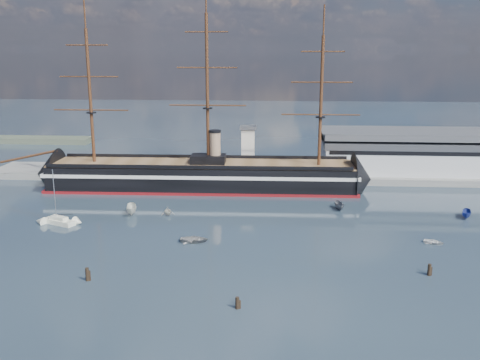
{
  "coord_description": "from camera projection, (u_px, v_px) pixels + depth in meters",
  "views": [
    {
      "loc": [
        12.12,
        -91.47,
        40.02
      ],
      "look_at": [
        3.16,
        35.0,
        9.0
      ],
      "focal_mm": 40.0,
      "sensor_mm": 36.0,
      "label": 1
    }
  ],
  "objects": [
    {
      "name": "piling_far_right",
      "position": [
        429.0,
        275.0,
        97.28
      ],
      "size": [
        0.64,
        0.64,
        2.91
      ],
      "primitive_type": "cylinder",
      "color": "black",
      "rests_on": "ground"
    },
    {
      "name": "quay_tower",
      "position": [
        248.0,
        149.0,
        167.18
      ],
      "size": [
        5.0,
        5.0,
        15.0
      ],
      "color": "silver",
      "rests_on": "ground"
    },
    {
      "name": "motorboat_a",
      "position": [
        132.0,
        214.0,
        133.37
      ],
      "size": [
        7.93,
        4.44,
        3.0
      ],
      "primitive_type": "imported",
      "rotation": [
        0.0,
        0.0,
        0.24
      ],
      "color": "silver",
      "rests_on": "ground"
    },
    {
      "name": "motorboat_e",
      "position": [
        434.0,
        244.0,
        113.09
      ],
      "size": [
        2.05,
        2.78,
        1.21
      ],
      "primitive_type": "imported",
      "rotation": [
        0.0,
        0.0,
        1.13
      ],
      "color": "silver",
      "rests_on": "ground"
    },
    {
      "name": "sailboat",
      "position": [
        59.0,
        221.0,
        125.76
      ],
      "size": [
        8.52,
        5.61,
        13.21
      ],
      "rotation": [
        0.0,
        0.0,
        -0.42
      ],
      "color": "silver",
      "rests_on": "ground"
    },
    {
      "name": "motorboat_b",
      "position": [
        194.0,
        242.0,
        114.07
      ],
      "size": [
        1.58,
        3.81,
        1.77
      ],
      "primitive_type": "imported",
      "rotation": [
        0.0,
        0.0,
        1.59
      ],
      "color": "#969696",
      "rests_on": "ground"
    },
    {
      "name": "piling_near_mid",
      "position": [
        237.0,
        309.0,
        84.81
      ],
      "size": [
        0.64,
        0.64,
        2.66
      ],
      "primitive_type": "cylinder",
      "color": "black",
      "rests_on": "ground"
    },
    {
      "name": "quay",
      "position": [
        270.0,
        177.0,
        171.93
      ],
      "size": [
        180.0,
        18.0,
        2.0
      ],
      "primitive_type": "cube",
      "color": "slate",
      "rests_on": "ground"
    },
    {
      "name": "motorboat_d",
      "position": [
        168.0,
        215.0,
        132.94
      ],
      "size": [
        6.65,
        4.8,
        2.24
      ],
      "primitive_type": "imported",
      "rotation": [
        0.0,
        0.0,
        0.4
      ],
      "color": "silver",
      "rests_on": "ground"
    },
    {
      "name": "ground",
      "position": [
        229.0,
        209.0,
        137.73
      ],
      "size": [
        600.0,
        600.0,
        0.0
      ],
      "primitive_type": "plane",
      "color": "#1F2C39",
      "rests_on": "ground"
    },
    {
      "name": "warship",
      "position": [
        196.0,
        175.0,
        156.95
      ],
      "size": [
        113.04,
        18.04,
        53.94
      ],
      "rotation": [
        0.0,
        0.0,
        0.02
      ],
      "color": "black",
      "rests_on": "ground"
    },
    {
      "name": "warehouse",
      "position": [
        421.0,
        153.0,
        170.61
      ],
      "size": [
        63.0,
        21.0,
        11.6
      ],
      "color": "#B7BABC",
      "rests_on": "ground"
    },
    {
      "name": "piling_near_left",
      "position": [
        88.0,
        281.0,
        95.05
      ],
      "size": [
        0.64,
        0.64,
        3.15
      ],
      "primitive_type": "cylinder",
      "color": "black",
      "rests_on": "ground"
    },
    {
      "name": "motorboat_f",
      "position": [
        466.0,
        218.0,
        130.31
      ],
      "size": [
        6.62,
        4.26,
        2.49
      ],
      "primitive_type": "imported",
      "rotation": [
        0.0,
        0.0,
        -0.35
      ],
      "color": "navy",
      "rests_on": "ground"
    },
    {
      "name": "motorboat_c",
      "position": [
        339.0,
        210.0,
        137.26
      ],
      "size": [
        6.32,
        3.14,
        2.42
      ],
      "primitive_type": "imported",
      "rotation": [
        0.0,
        0.0,
        0.16
      ],
      "color": "slate",
      "rests_on": "ground"
    }
  ]
}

